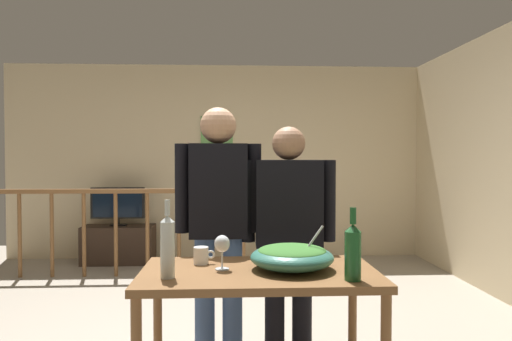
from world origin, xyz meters
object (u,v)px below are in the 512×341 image
Objects in this scene: framed_picture at (217,132)px; salad_bowl at (292,256)px; flat_screen_tv at (118,203)px; serving_table at (259,287)px; wine_bottle_green at (353,251)px; stair_railing at (151,221)px; wine_glass at (222,245)px; mug_white at (201,255)px; tv_console at (119,244)px; wine_bottle_clear at (168,245)px; person_standing_left at (218,214)px; person_standing_right at (288,224)px.

salad_bowl is (0.52, -4.02, -0.85)m from framed_picture.
salad_bowl is at bearing -82.65° from framed_picture.
serving_table is (1.60, -3.70, -0.08)m from flat_screen_tv.
serving_table is 3.51× the size of wine_bottle_green.
flat_screen_tv is (-0.53, 0.65, 0.14)m from stair_railing.
salad_bowl is at bearing -2.56° from wine_glass.
salad_bowl is 1.25× the size of wine_bottle_green.
flat_screen_tv is 3.95m from wine_glass.
tv_console is at bearing 109.89° from mug_white.
wine_bottle_clear is 0.35m from mug_white.
wine_bottle_green is at bearing 126.22° from person_standing_left.
wine_bottle_clear is (-0.62, -0.14, 0.09)m from salad_bowl.
framed_picture is 1.01× the size of salad_bowl.
wine_bottle_clear is at bearing -167.26° from salad_bowl.
framed_picture is 4.23m from wine_bottle_clear.
serving_table is at bearing -85.07° from framed_picture.
stair_railing is at bearing 104.75° from mug_white.
framed_picture is at bearing 90.58° from mug_white.
mug_white is 0.07× the size of person_standing_left.
framed_picture is 4.39m from wine_bottle_green.
tv_console is 0.74× the size of serving_table.
mug_white is (1.30, -3.58, 0.59)m from tv_console.
framed_picture is at bearing -89.31° from person_standing_left.
flat_screen_tv is 4.02m from wine_bottle_clear.
person_standing_left is at bearing 1.31° from person_standing_right.
flat_screen_tv is 1.56× the size of salad_bowl.
wine_bottle_clear is (1.15, -3.84, 0.17)m from flat_screen_tv.
wine_bottle_clear is 1.09× the size of wine_bottle_green.
person_standing_left reaches higher than wine_bottle_green.
wine_glass is 0.47× the size of wine_bottle_clear.
flat_screen_tv is 3.76× the size of wine_glass.
wine_glass reaches higher than serving_table.
salad_bowl is (1.24, -3.05, 0.22)m from stair_railing.
wine_bottle_green is (0.62, -0.25, 0.01)m from wine_glass.
mug_white is (-0.74, 0.38, -0.09)m from wine_bottle_green.
salad_bowl is 0.76m from person_standing_left.
framed_picture reaches higher than person_standing_left.
stair_railing is 7.80× the size of wine_bottle_clear.
framed_picture is 3.97m from mug_white.
wine_bottle_green is at bearing -27.35° from mug_white.
wine_bottle_green is at bearing -41.35° from salad_bowl.
wine_bottle_clear is at bearing -116.03° from mug_white.
flat_screen_tv is at bearing 106.69° from wine_bottle_clear.
wine_bottle_clear is 0.81m from person_standing_left.
wine_bottle_clear reaches higher than wine_bottle_green.
person_standing_left is at bearing -65.88° from flat_screen_tv.
mug_white is at bearing 152.65° from wine_bottle_green.
flat_screen_tv is 1.95× the size of wine_bottle_green.
wine_glass is at bearing -49.63° from mug_white.
wine_bottle_clear is (-0.10, -4.16, -0.76)m from framed_picture.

